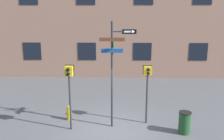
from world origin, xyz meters
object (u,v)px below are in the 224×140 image
street_sign_pole (114,66)px  fire_hydrant (69,113)px  pedestrian_signal_right (147,79)px  trash_bin (185,123)px  pedestrian_signal_left (69,80)px

street_sign_pole → fire_hydrant: street_sign_pole is taller
pedestrian_signal_right → trash_bin: size_ratio=2.84×
pedestrian_signal_left → pedestrian_signal_right: size_ratio=1.06×
street_sign_pole → fire_hydrant: bearing=163.2°
street_sign_pole → pedestrian_signal_right: bearing=14.8°
pedestrian_signal_right → trash_bin: (1.41, -0.91, -1.53)m
fire_hydrant → pedestrian_signal_right: bearing=-4.0°
pedestrian_signal_left → trash_bin: 4.87m
pedestrian_signal_right → fire_hydrant: 3.81m
street_sign_pole → fire_hydrant: 3.12m
fire_hydrant → trash_bin: bearing=-13.3°
street_sign_pole → pedestrian_signal_right: 1.59m
fire_hydrant → trash_bin: size_ratio=0.75×
pedestrian_signal_left → fire_hydrant: pedestrian_signal_left is taller
pedestrian_signal_left → pedestrian_signal_right: pedestrian_signal_left is taller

